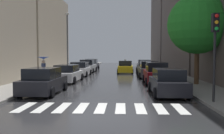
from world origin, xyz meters
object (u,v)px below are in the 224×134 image
object	(u,v)px
traffic_light_right_corner	(215,38)
parked_car_left_fifth	(92,65)
parked_car_left_fourth	(88,66)
parked_car_left_nearest	(44,82)
parked_car_right_fourth	(144,67)
parked_car_left_third	(80,69)
taxi_midroad	(125,67)
parked_car_right_nearest	(168,83)
parked_car_right_third	(148,70)
lamp_post_left	(67,39)
parked_car_right_second	(156,74)
pedestrian_foreground	(43,64)
street_tree_right	(197,24)
parked_car_left_second	(68,74)

from	to	relation	value
traffic_light_right_corner	parked_car_left_fifth	bearing A→B (deg)	109.63
parked_car_left_fourth	parked_car_left_nearest	bearing A→B (deg)	-178.91
parked_car_right_fourth	traffic_light_right_corner	world-z (taller)	traffic_light_right_corner
parked_car_left_nearest	parked_car_left_third	bearing A→B (deg)	0.82
taxi_midroad	parked_car_left_fourth	bearing A→B (deg)	76.86
parked_car_right_nearest	parked_car_right_third	world-z (taller)	parked_car_right_third
taxi_midroad	lamp_post_left	xyz separation A→B (m)	(-6.87, -3.52, 3.51)
parked_car_left_fifth	parked_car_right_second	xyz separation A→B (m)	(7.78, -18.10, 0.03)
parked_car_right_nearest	pedestrian_foreground	bearing A→B (deg)	62.00
parked_car_left_nearest	street_tree_right	size ratio (longest dim) A/B	0.63
parked_car_left_nearest	traffic_light_right_corner	distance (m)	10.15
parked_car_right_third	lamp_post_left	bearing A→B (deg)	73.06
pedestrian_foreground	street_tree_right	size ratio (longest dim) A/B	0.30
parked_car_right_second	parked_car_right_fourth	distance (m)	11.70
parked_car_left_fifth	parked_car_right_second	bearing A→B (deg)	-155.32
parked_car_left_third	lamp_post_left	world-z (taller)	lamp_post_left
taxi_midroad	traffic_light_right_corner	bearing A→B (deg)	-167.70
parked_car_left_third	traffic_light_right_corner	size ratio (longest dim) A/B	0.95
parked_car_right_third	lamp_post_left	xyz separation A→B (m)	(-9.26, 2.71, 3.46)
pedestrian_foreground	parked_car_right_second	bearing A→B (deg)	27.72
pedestrian_foreground	street_tree_right	xyz separation A→B (m)	(12.33, -0.65, 3.12)
taxi_midroad	street_tree_right	xyz separation A→B (m)	(5.43, -12.84, 4.02)
parked_car_right_nearest	pedestrian_foreground	distance (m)	10.60
parked_car_left_third	parked_car_right_nearest	world-z (taller)	parked_car_right_nearest
parked_car_right_second	lamp_post_left	size ratio (longest dim) A/B	0.56
parked_car_left_third	parked_car_left_nearest	bearing A→B (deg)	-178.42
taxi_midroad	street_tree_right	bearing A→B (deg)	-156.43
parked_car_left_third	parked_car_right_fourth	distance (m)	8.93
parked_car_right_fourth	traffic_light_right_corner	bearing A→B (deg)	-174.30
parked_car_left_fourth	pedestrian_foreground	bearing A→B (deg)	174.12
parked_car_left_second	pedestrian_foreground	distance (m)	2.44
parked_car_left_fifth	taxi_midroad	size ratio (longest dim) A/B	0.96
parked_car_left_second	taxi_midroad	size ratio (longest dim) A/B	1.01
taxi_midroad	lamp_post_left	world-z (taller)	lamp_post_left
parked_car_right_nearest	lamp_post_left	bearing A→B (deg)	34.36
lamp_post_left	parked_car_right_fourth	bearing A→B (deg)	21.10
parked_car_right_second	traffic_light_right_corner	xyz separation A→B (m)	(1.67, -8.39, 2.45)
parked_car_left_third	parked_car_right_nearest	size ratio (longest dim) A/B	0.95
parked_car_right_nearest	street_tree_right	size ratio (longest dim) A/B	0.62
lamp_post_left	parked_car_left_nearest	bearing A→B (deg)	-83.28
parked_car_left_second	taxi_midroad	distance (m)	11.87
taxi_midroad	parked_car_right_third	bearing A→B (deg)	-158.35
parked_car_left_second	parked_car_right_fourth	world-z (taller)	parked_car_right_fourth
parked_car_left_fourth	traffic_light_right_corner	bearing A→B (deg)	-154.99
parked_car_left_second	traffic_light_right_corner	distance (m)	13.47
parked_car_left_fifth	pedestrian_foreground	distance (m)	18.76
parked_car_right_fourth	lamp_post_left	size ratio (longest dim) A/B	0.59
parked_car_left_second	parked_car_left_fourth	xyz separation A→B (m)	(0.05, 11.92, 0.07)
taxi_midroad	street_tree_right	distance (m)	14.51
parked_car_right_second	pedestrian_foreground	bearing A→B (deg)	93.71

